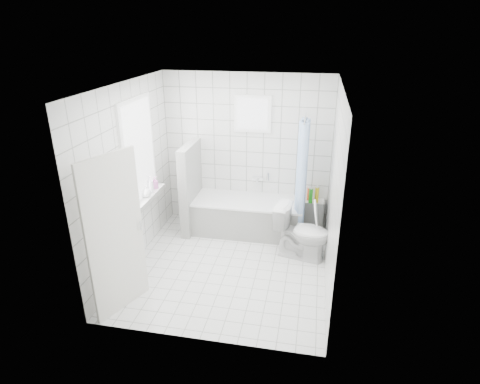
# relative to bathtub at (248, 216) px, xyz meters

# --- Properties ---
(ground) EXTENTS (3.00, 3.00, 0.00)m
(ground) POSITION_rel_bathtub_xyz_m (-0.10, -1.12, -0.29)
(ground) COLOR white
(ground) RESTS_ON ground
(ceiling) EXTENTS (3.00, 3.00, 0.00)m
(ceiling) POSITION_rel_bathtub_xyz_m (-0.10, -1.12, 2.31)
(ceiling) COLOR white
(ceiling) RESTS_ON ground
(wall_back) EXTENTS (2.80, 0.02, 2.60)m
(wall_back) POSITION_rel_bathtub_xyz_m (-0.10, 0.38, 1.01)
(wall_back) COLOR white
(wall_back) RESTS_ON ground
(wall_front) EXTENTS (2.80, 0.02, 2.60)m
(wall_front) POSITION_rel_bathtub_xyz_m (-0.10, -2.62, 1.01)
(wall_front) COLOR white
(wall_front) RESTS_ON ground
(wall_left) EXTENTS (0.02, 3.00, 2.60)m
(wall_left) POSITION_rel_bathtub_xyz_m (-1.50, -1.12, 1.01)
(wall_left) COLOR white
(wall_left) RESTS_ON ground
(wall_right) EXTENTS (0.02, 3.00, 2.60)m
(wall_right) POSITION_rel_bathtub_xyz_m (1.30, -1.12, 1.01)
(wall_right) COLOR white
(wall_right) RESTS_ON ground
(window_left) EXTENTS (0.01, 0.90, 1.40)m
(window_left) POSITION_rel_bathtub_xyz_m (-1.46, -0.82, 1.31)
(window_left) COLOR white
(window_left) RESTS_ON wall_left
(window_back) EXTENTS (0.50, 0.01, 0.50)m
(window_back) POSITION_rel_bathtub_xyz_m (-0.00, 0.33, 1.66)
(window_back) COLOR white
(window_back) RESTS_ON wall_back
(window_sill) EXTENTS (0.18, 1.02, 0.08)m
(window_sill) POSITION_rel_bathtub_xyz_m (-1.41, -0.82, 0.57)
(window_sill) COLOR white
(window_sill) RESTS_ON wall_left
(door) EXTENTS (0.35, 0.75, 2.00)m
(door) POSITION_rel_bathtub_xyz_m (-1.20, -2.24, 0.71)
(door) COLOR silver
(door) RESTS_ON ground
(bathtub) EXTENTS (1.82, 0.77, 0.58)m
(bathtub) POSITION_rel_bathtub_xyz_m (0.00, 0.00, 0.00)
(bathtub) COLOR white
(bathtub) RESTS_ON ground
(partition_wall) EXTENTS (0.15, 0.85, 1.50)m
(partition_wall) POSITION_rel_bathtub_xyz_m (-0.97, -0.05, 0.46)
(partition_wall) COLOR white
(partition_wall) RESTS_ON ground
(tiled_ledge) EXTENTS (0.40, 0.24, 0.55)m
(tiled_ledge) POSITION_rel_bathtub_xyz_m (1.04, 0.25, -0.02)
(tiled_ledge) COLOR white
(tiled_ledge) RESTS_ON ground
(toilet) EXTENTS (0.89, 0.62, 0.83)m
(toilet) POSITION_rel_bathtub_xyz_m (0.93, -0.63, 0.12)
(toilet) COLOR white
(toilet) RESTS_ON ground
(curtain_rod) EXTENTS (0.02, 0.80, 0.02)m
(curtain_rod) POSITION_rel_bathtub_xyz_m (0.85, -0.02, 1.71)
(curtain_rod) COLOR silver
(curtain_rod) RESTS_ON wall_back
(shower_curtain) EXTENTS (0.14, 0.48, 1.78)m
(shower_curtain) POSITION_rel_bathtub_xyz_m (0.85, -0.16, 0.81)
(shower_curtain) COLOR #4881D3
(shower_curtain) RESTS_ON curtain_rod
(tub_faucet) EXTENTS (0.18, 0.06, 0.06)m
(tub_faucet) POSITION_rel_bathtub_xyz_m (0.10, 0.33, 0.56)
(tub_faucet) COLOR silver
(tub_faucet) RESTS_ON wall_back
(sill_bottles) EXTENTS (0.18, 0.49, 0.26)m
(sill_bottles) POSITION_rel_bathtub_xyz_m (-1.40, -0.75, 0.72)
(sill_bottles) COLOR #BB5DA3
(sill_bottles) RESTS_ON window_sill
(ledge_bottles) EXTENTS (0.19, 0.18, 0.26)m
(ledge_bottles) POSITION_rel_bathtub_xyz_m (1.04, 0.20, 0.38)
(ledge_bottles) COLOR green
(ledge_bottles) RESTS_ON tiled_ledge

